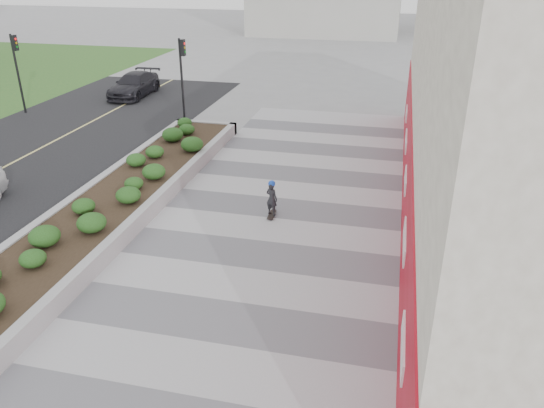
{
  "coord_description": "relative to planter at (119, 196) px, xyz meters",
  "views": [
    {
      "loc": [
        3.37,
        -7.86,
        7.84
      ],
      "look_at": [
        0.08,
        6.17,
        1.1
      ],
      "focal_mm": 35.0,
      "sensor_mm": 36.0,
      "label": 1
    }
  ],
  "objects": [
    {
      "name": "building",
      "position": [
        12.48,
        1.98,
        3.56
      ],
      "size": [
        6.04,
        24.08,
        8.0
      ],
      "color": "#B9AE9E",
      "rests_on": "ground"
    },
    {
      "name": "planter",
      "position": [
        0.0,
        0.0,
        0.0
      ],
      "size": [
        3.0,
        18.0,
        0.9
      ],
      "color": "#9E9EA0",
      "rests_on": "ground"
    },
    {
      "name": "ground",
      "position": [
        5.5,
        -7.0,
        -0.42
      ],
      "size": [
        160.0,
        160.0,
        0.0
      ],
      "primitive_type": "plane",
      "color": "gray",
      "rests_on": "ground"
    },
    {
      "name": "manhole_cover",
      "position": [
        6.0,
        -4.0,
        -0.42
      ],
      "size": [
        0.44,
        0.44,
        0.01
      ],
      "primitive_type": "cylinder",
      "color": "#595654",
      "rests_on": "ground"
    },
    {
      "name": "car_dark",
      "position": [
        -6.87,
        15.0,
        0.26
      ],
      "size": [
        2.05,
        4.77,
        1.37
      ],
      "primitive_type": "imported",
      "rotation": [
        0.0,
        0.0,
        0.03
      ],
      "color": "black",
      "rests_on": "ground"
    },
    {
      "name": "traffic_signal_near",
      "position": [
        -1.73,
        10.5,
        2.34
      ],
      "size": [
        0.33,
        0.28,
        4.2
      ],
      "color": "black",
      "rests_on": "ground"
    },
    {
      "name": "walkway",
      "position": [
        5.5,
        -4.0,
        -0.41
      ],
      "size": [
        8.0,
        36.0,
        0.01
      ],
      "primitive_type": "cube",
      "color": "#A8A8AD",
      "rests_on": "ground"
    },
    {
      "name": "skateboarder",
      "position": [
        5.25,
        0.52,
        0.24
      ],
      "size": [
        0.49,
        0.73,
        1.29
      ],
      "rotation": [
        0.0,
        0.0,
        0.04
      ],
      "color": "beige",
      "rests_on": "ground"
    },
    {
      "name": "traffic_signal_far",
      "position": [
        -10.93,
        10.0,
        2.34
      ],
      "size": [
        0.33,
        0.28,
        4.2
      ],
      "color": "black",
      "rests_on": "ground"
    }
  ]
}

